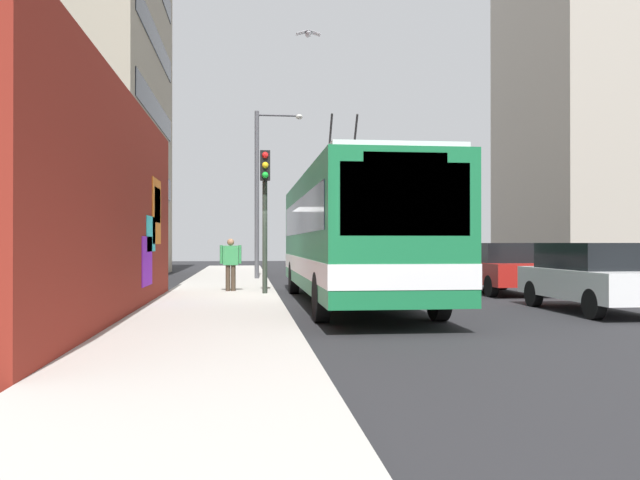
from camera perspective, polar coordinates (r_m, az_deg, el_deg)
name	(u,v)px	position (r m, az deg, el deg)	size (l,w,h in m)	color
ground_plane	(278,301)	(17.93, -3.65, -5.32)	(80.00, 80.00, 0.00)	#232326
sidewalk_slab	(219,299)	(17.91, -8.79, -5.08)	(48.00, 3.20, 0.15)	#ADA8A0
graffiti_wall	(122,207)	(13.66, -16.90, 2.81)	(13.10, 0.32, 4.62)	maroon
building_far_left	(60,91)	(32.22, -21.76, 11.97)	(13.22, 8.49, 16.79)	#9E937F
building_far_right	(599,99)	(36.91, 23.15, 11.29)	(9.25, 7.90, 17.92)	#B2A899
city_bus	(351,232)	(16.78, 2.72, 0.69)	(11.62, 2.68, 5.12)	#19723F
parked_car_white	(593,276)	(16.18, 22.71, -2.88)	(4.29, 1.78, 1.58)	white
parked_car_red	(497,267)	(21.37, 15.19, -2.25)	(4.54, 1.77, 1.58)	#B21E19
parked_car_champagne	(442,261)	(26.89, 10.58, -1.85)	(4.06, 1.86, 1.58)	#C6B793
pedestrian_midblock	(231,261)	(19.64, -7.81, -1.79)	(0.22, 0.64, 1.56)	#3F3326
traffic_light	(265,197)	(18.53, -4.83, 3.78)	(0.49, 0.28, 4.06)	#2D382D
street_lamp	(262,182)	(26.64, -5.06, 5.07)	(0.44, 1.95, 6.78)	#4C4C51
flying_pigeons	(308,34)	(15.46, -1.02, 17.57)	(0.32, 0.55, 0.14)	gray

